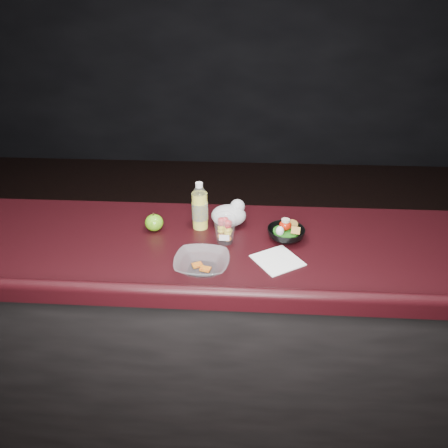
# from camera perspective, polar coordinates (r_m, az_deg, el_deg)

# --- Properties ---
(room_shell) EXTENTS (8.00, 8.00, 8.00)m
(room_shell) POSITION_cam_1_polar(r_m,az_deg,el_deg) (1.12, -5.95, 25.72)
(room_shell) COLOR black
(room_shell) RESTS_ON ground
(counter) EXTENTS (4.06, 0.71, 1.02)m
(counter) POSITION_cam_1_polar(r_m,az_deg,el_deg) (1.98, -2.60, -15.17)
(counter) COLOR black
(counter) RESTS_ON ground
(lemonade_bottle) EXTENTS (0.07, 0.07, 0.21)m
(lemonade_bottle) POSITION_cam_1_polar(r_m,az_deg,el_deg) (1.73, -3.46, 2.13)
(lemonade_bottle) COLOR yellow
(lemonade_bottle) RESTS_ON counter
(fruit_cup) EXTENTS (0.09, 0.09, 0.13)m
(fruit_cup) POSITION_cam_1_polar(r_m,az_deg,el_deg) (1.63, 0.12, -0.48)
(fruit_cup) COLOR white
(fruit_cup) RESTS_ON counter
(green_apple) EXTENTS (0.08, 0.08, 0.08)m
(green_apple) POSITION_cam_1_polar(r_m,az_deg,el_deg) (1.76, -9.95, 0.20)
(green_apple) COLOR #2A8C10
(green_apple) RESTS_ON counter
(plastic_bag) EXTENTS (0.16, 0.13, 0.11)m
(plastic_bag) POSITION_cam_1_polar(r_m,az_deg,el_deg) (1.77, 0.84, 1.40)
(plastic_bag) COLOR silver
(plastic_bag) RESTS_ON counter
(snack_bowl) EXTENTS (0.20, 0.20, 0.09)m
(snack_bowl) POSITION_cam_1_polar(r_m,az_deg,el_deg) (1.69, 8.80, -1.24)
(snack_bowl) COLOR black
(snack_bowl) RESTS_ON counter
(takeout_bowl) EXTENTS (0.21, 0.21, 0.05)m
(takeout_bowl) POSITION_cam_1_polar(r_m,az_deg,el_deg) (1.49, -3.18, -5.66)
(takeout_bowl) COLOR silver
(takeout_bowl) RESTS_ON counter
(paper_napkin) EXTENTS (0.22, 0.22, 0.00)m
(paper_napkin) POSITION_cam_1_polar(r_m,az_deg,el_deg) (1.56, 7.64, -5.15)
(paper_napkin) COLOR white
(paper_napkin) RESTS_ON counter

